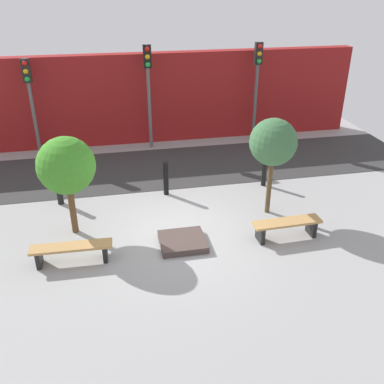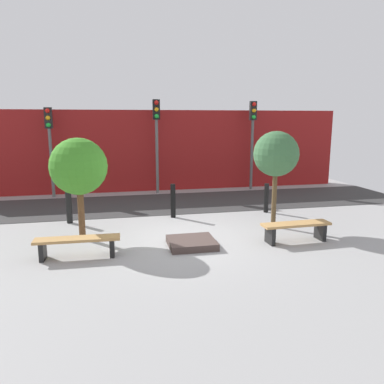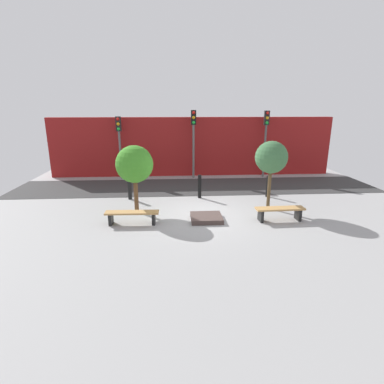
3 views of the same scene
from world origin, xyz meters
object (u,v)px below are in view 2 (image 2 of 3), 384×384
at_px(bollard_left, 173,201).
at_px(bollard_center, 266,198).
at_px(traffic_light_mid_east, 253,129).
at_px(bench_left, 78,243).
at_px(tree_behind_left_bench, 79,167).
at_px(planter_bed, 192,243).
at_px(bollard_far_left, 69,207).
at_px(tree_behind_right_bench, 276,155).
at_px(bench_right, 296,228).
at_px(traffic_light_west, 50,136).
at_px(traffic_light_mid_west, 157,129).

distance_m(bollard_left, bollard_center, 3.06).
xyz_separation_m(bollard_left, traffic_light_mid_east, (4.05, 3.94, 2.04)).
xyz_separation_m(bench_left, tree_behind_left_bench, (0.00, 1.32, 1.51)).
height_order(bollard_center, traffic_light_mid_east, traffic_light_mid_east).
xyz_separation_m(planter_bed, bollard_far_left, (-3.06, 2.74, 0.40)).
relative_size(tree_behind_left_bench, tree_behind_right_bench, 0.95).
xyz_separation_m(planter_bed, tree_behind_left_bench, (-2.59, 1.12, 1.75)).
bearing_deg(bollard_far_left, traffic_light_mid_east, 28.97).
relative_size(bench_right, planter_bed, 1.58).
relative_size(bench_left, bollard_left, 1.76).
xyz_separation_m(bollard_far_left, bollard_left, (3.06, 0.00, 0.03)).
relative_size(bench_right, traffic_light_west, 0.51).
relative_size(bollard_left, traffic_light_mid_east, 0.28).
height_order(bollard_left, bollard_center, bollard_left).
relative_size(planter_bed, bollard_far_left, 1.13).
bearing_deg(bollard_left, traffic_light_mid_west, 90.00).
distance_m(tree_behind_right_bench, traffic_light_mid_west, 6.15).
bearing_deg(bench_right, traffic_light_mid_west, 108.93).
bearing_deg(bollard_far_left, bench_left, -80.88).
distance_m(bollard_far_left, traffic_light_mid_west, 5.41).
height_order(bench_left, bollard_left, bollard_left).
bearing_deg(bollard_center, bench_left, -152.55).
bearing_deg(planter_bed, bench_right, -4.41).
distance_m(planter_bed, traffic_light_mid_west, 7.13).
height_order(tree_behind_right_bench, bollard_far_left, tree_behind_right_bench).
bearing_deg(traffic_light_mid_west, traffic_light_mid_east, -0.00).
distance_m(bench_right, tree_behind_left_bench, 5.55).
xyz_separation_m(bollard_center, traffic_light_mid_east, (0.98, 3.94, 2.09)).
bearing_deg(tree_behind_left_bench, bench_right, -14.34).
xyz_separation_m(tree_behind_right_bench, bollard_left, (-2.59, 1.61, -1.52)).
bearing_deg(traffic_light_mid_west, bench_left, -110.65).
height_order(planter_bed, traffic_light_west, traffic_light_west).
bearing_deg(bollard_far_left, traffic_light_mid_west, 52.12).
xyz_separation_m(traffic_light_west, traffic_light_mid_west, (4.05, 0.00, 0.21)).
height_order(planter_bed, tree_behind_left_bench, tree_behind_left_bench).
xyz_separation_m(bollard_far_left, traffic_light_mid_east, (7.11, 3.94, 2.08)).
distance_m(bench_left, planter_bed, 2.61).
distance_m(bollard_left, traffic_light_west, 5.94).
relative_size(bench_right, bollard_far_left, 1.79).
xyz_separation_m(bollard_left, bollard_center, (3.06, 0.00, -0.05)).
bearing_deg(bench_left, traffic_light_mid_west, 71.07).
relative_size(bollard_far_left, bollard_center, 1.03).
xyz_separation_m(bollard_center, traffic_light_mid_west, (-3.06, 3.94, 2.11)).
relative_size(bench_right, traffic_light_mid_east, 0.47).
relative_size(bollard_center, traffic_light_west, 0.28).
xyz_separation_m(planter_bed, traffic_light_west, (-4.05, 6.67, 2.29)).
relative_size(bench_left, traffic_light_west, 0.54).
xyz_separation_m(tree_behind_right_bench, traffic_light_mid_east, (1.46, 5.55, 0.52)).
relative_size(tree_behind_left_bench, bollard_far_left, 2.62).
height_order(planter_bed, bollard_left, bollard_left).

